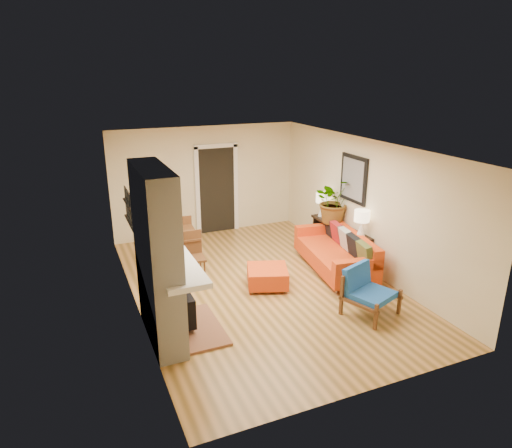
# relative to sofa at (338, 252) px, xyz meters

# --- Properties ---
(room_shell) EXTENTS (6.50, 6.50, 6.50)m
(room_shell) POSITION_rel_sofa_xyz_m (-1.13, 2.58, 0.86)
(room_shell) COLOR tan
(room_shell) RESTS_ON ground
(fireplace) EXTENTS (1.09, 1.68, 2.60)m
(fireplace) POSITION_rel_sofa_xyz_m (-3.74, -1.06, 0.86)
(fireplace) COLOR white
(fireplace) RESTS_ON ground
(sofa) EXTENTS (1.25, 2.29, 0.86)m
(sofa) POSITION_rel_sofa_xyz_m (0.00, 0.00, 0.00)
(sofa) COLOR silver
(sofa) RESTS_ON ground
(ottoman) EXTENTS (0.93, 0.93, 0.37)m
(ottoman) POSITION_rel_sofa_xyz_m (-1.63, -0.15, -0.17)
(ottoman) COLOR silver
(ottoman) RESTS_ON ground
(blue_chair) EXTENTS (0.97, 0.96, 0.79)m
(blue_chair) POSITION_rel_sofa_xyz_m (-0.53, -1.63, 0.05)
(blue_chair) COLOR brown
(blue_chair) RESTS_ON ground
(dining_table) EXTENTS (0.82, 1.78, 0.95)m
(dining_table) POSITION_rel_sofa_xyz_m (-2.84, 1.30, 0.24)
(dining_table) COLOR brown
(dining_table) RESTS_ON ground
(console_table) EXTENTS (0.34, 1.85, 0.72)m
(console_table) POSITION_rel_sofa_xyz_m (0.34, 0.49, 0.20)
(console_table) COLOR black
(console_table) RESTS_ON ground
(lamp_near) EXTENTS (0.30, 0.30, 0.54)m
(lamp_near) POSITION_rel_sofa_xyz_m (0.34, -0.22, 0.69)
(lamp_near) COLOR white
(lamp_near) RESTS_ON console_table
(lamp_far) EXTENTS (0.30, 0.30, 0.54)m
(lamp_far) POSITION_rel_sofa_xyz_m (0.34, 1.23, 0.69)
(lamp_far) COLOR white
(lamp_far) RESTS_ON console_table
(houseplant) EXTENTS (0.92, 0.81, 0.97)m
(houseplant) POSITION_rel_sofa_xyz_m (0.33, 0.76, 0.84)
(houseplant) COLOR #1E5919
(houseplant) RESTS_ON console_table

